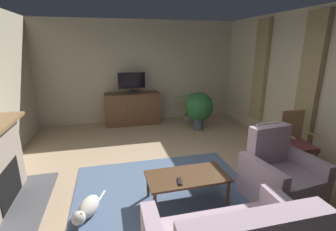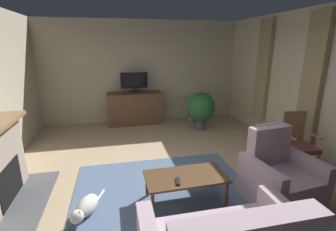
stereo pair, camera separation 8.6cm
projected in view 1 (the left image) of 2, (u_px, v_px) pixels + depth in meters
The scene contains 15 objects.
ground_plane at pixel (169, 179), 4.03m from camera, with size 6.03×7.27×0.04m, color tan.
wall_back at pixel (139, 72), 6.79m from camera, with size 6.03×0.10×2.78m, color #B2A88E.
wall_right_with_window at pixel (321, 88), 4.27m from camera, with size 0.10×7.27×2.78m, color #BBB095.
curtain_panel_near at pixel (310, 79), 4.36m from camera, with size 0.10×0.44×2.33m, color #8E7F56.
curtain_panel_far at pixel (260, 71), 5.76m from camera, with size 0.10×0.44×2.33m, color #8E7F56.
rug_central at pixel (164, 190), 3.67m from camera, with size 2.63×2.07×0.01m, color slate.
tv_cabinet at pixel (133, 109), 6.68m from camera, with size 1.47×0.52×0.87m.
television at pixel (132, 82), 6.42m from camera, with size 0.71×0.20×0.56m.
coffee_table at pixel (187, 178), 3.33m from camera, with size 1.12×0.59×0.40m.
tv_remote at pixel (180, 181), 3.16m from camera, with size 0.17×0.05×0.02m, color black.
armchair_by_fireplace at pixel (279, 177), 3.43m from camera, with size 0.99×0.93×1.03m.
side_chair_far_end at pixel (295, 140), 4.20m from camera, with size 0.50×0.51×1.03m.
potted_plant_small_fern_corner at pixel (191, 115), 6.93m from camera, with size 0.85×0.67×0.84m.
potted_plant_tall_palm_by_window at pixel (199, 107), 6.17m from camera, with size 0.72×0.72×0.98m.
cat at pixel (87, 208), 3.10m from camera, with size 0.39×0.70×0.24m.
Camera 1 is at (-0.87, -3.47, 2.12)m, focal length 25.99 mm.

